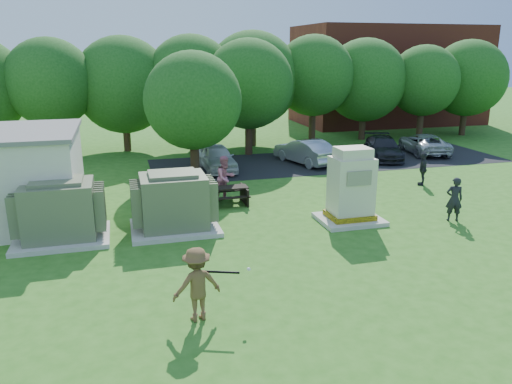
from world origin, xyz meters
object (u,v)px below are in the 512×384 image
object	(u,v)px
generator_cabinet	(351,190)
car_white	(217,158)
person_at_picnic	(225,178)
car_silver_a	(305,151)
car_dark	(383,148)
car_silver_b	(424,144)
person_by_generator	(454,199)
transformer_right	(174,203)
batter	(197,284)
transformer_left	(60,212)
picnic_table	(227,194)
person_walking_right	(423,169)

from	to	relation	value
generator_cabinet	car_white	world-z (taller)	generator_cabinet
car_white	person_at_picnic	bearing A→B (deg)	-98.47
car_silver_a	car_dark	distance (m)	4.84
car_silver_b	person_by_generator	bearing A→B (deg)	72.80
person_at_picnic	car_silver_a	size ratio (longest dim) A/B	0.45
transformer_right	person_by_generator	xyz separation A→B (m)	(9.95, -1.74, -0.15)
batter	car_white	bearing A→B (deg)	-113.49
batter	person_at_picnic	distance (m)	9.68
transformer_left	generator_cabinet	distance (m)	10.01
car_white	picnic_table	bearing A→B (deg)	-98.61
transformer_right	batter	size ratio (longest dim) A/B	1.69
picnic_table	person_by_generator	xyz separation A→B (m)	(7.58, -4.19, 0.37)
transformer_left	picnic_table	xyz separation A→B (m)	(6.08, 2.45, -0.51)
batter	car_silver_b	bearing A→B (deg)	-146.72
batter	car_silver_a	xyz separation A→B (m)	(8.34, 14.96, -0.20)
person_by_generator	car_white	world-z (taller)	person_by_generator
batter	person_walking_right	size ratio (longest dim) A/B	1.16
generator_cabinet	transformer_left	bearing A→B (deg)	175.38
transformer_left	person_at_picnic	bearing A→B (deg)	26.80
transformer_left	batter	xyz separation A→B (m)	(3.52, -6.19, -0.08)
person_by_generator	transformer_right	bearing A→B (deg)	10.74
car_silver_a	picnic_table	bearing A→B (deg)	30.85
transformer_right	person_walking_right	bearing A→B (deg)	14.33
person_by_generator	car_silver_b	distance (m)	12.83
transformer_left	car_silver_a	distance (m)	14.76
generator_cabinet	car_dark	bearing A→B (deg)	55.02
person_walking_right	car_dark	xyz separation A→B (m)	(1.22, 5.80, -0.15)
car_silver_b	car_silver_a	bearing A→B (deg)	16.78
generator_cabinet	car_dark	xyz separation A→B (m)	(6.73, 9.62, -0.58)
batter	person_at_picnic	xyz separation A→B (m)	(2.65, 9.31, 0.05)
generator_cabinet	car_silver_a	world-z (taller)	generator_cabinet
transformer_left	person_by_generator	distance (m)	13.76
transformer_right	transformer_left	bearing A→B (deg)	180.00
generator_cabinet	picnic_table	distance (m)	5.13
transformer_left	car_dark	size ratio (longest dim) A/B	0.70
car_white	car_dark	size ratio (longest dim) A/B	0.92
car_white	transformer_right	bearing A→B (deg)	-111.61
person_at_picnic	car_silver_b	distance (m)	15.06
picnic_table	car_silver_b	distance (m)	15.45
transformer_right	person_by_generator	size ratio (longest dim) A/B	1.82
transformer_left	person_by_generator	xyz separation A→B (m)	(13.65, -1.74, -0.15)
car_silver_a	car_silver_b	xyz separation A→B (m)	(7.96, 0.73, -0.08)
car_white	transformer_left	bearing A→B (deg)	-130.12
generator_cabinet	transformer_right	bearing A→B (deg)	172.68
transformer_right	car_silver_b	distance (m)	18.72
transformer_right	person_at_picnic	xyz separation A→B (m)	(2.48, 3.12, -0.04)
car_white	person_by_generator	bearing A→B (deg)	-57.53
generator_cabinet	car_dark	size ratio (longest dim) A/B	0.64
person_walking_right	car_white	size ratio (longest dim) A/B	0.39
car_silver_a	car_dark	size ratio (longest dim) A/B	0.97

